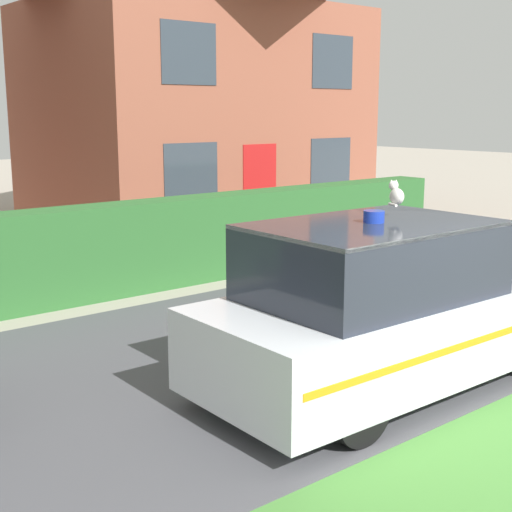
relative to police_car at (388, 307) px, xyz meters
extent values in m
cube|color=#4C4C51|center=(-0.27, 1.69, -0.84)|extent=(28.00, 5.41, 0.01)
cube|color=#2D662D|center=(0.12, 5.25, -0.13)|extent=(13.65, 0.67, 1.44)
cylinder|color=black|center=(1.54, 0.78, -0.51)|extent=(0.66, 0.21, 0.66)
cylinder|color=black|center=(-1.29, -0.79, -0.51)|extent=(0.66, 0.21, 0.66)
cylinder|color=black|center=(-1.26, 0.83, -0.51)|extent=(0.66, 0.21, 0.66)
cube|color=silver|center=(0.12, 0.00, -0.24)|extent=(4.55, 1.90, 0.82)
cube|color=#232833|center=(-0.27, 0.00, 0.55)|extent=(2.49, 1.68, 0.76)
cube|color=silver|center=(-0.27, 0.00, 0.91)|extent=(2.49, 1.68, 0.04)
cube|color=orange|center=(0.11, -0.92, -0.18)|extent=(4.29, 0.08, 0.07)
cube|color=orange|center=(0.14, 0.91, -0.18)|extent=(4.29, 0.08, 0.07)
cylinder|color=#1933A5|center=(-0.27, 0.00, 0.99)|extent=(0.21, 0.21, 0.12)
ellipsoid|color=silver|center=(0.24, 0.15, 1.13)|extent=(0.21, 0.24, 0.18)
ellipsoid|color=white|center=(0.27, 0.21, 1.12)|extent=(0.09, 0.08, 0.10)
sphere|color=silver|center=(0.28, 0.22, 1.24)|extent=(0.10, 0.10, 0.10)
cone|color=silver|center=(0.30, 0.21, 1.29)|extent=(0.04, 0.04, 0.04)
cone|color=silver|center=(0.25, 0.24, 1.29)|extent=(0.04, 0.04, 0.04)
cylinder|color=silver|center=(0.14, 0.11, 1.06)|extent=(0.10, 0.16, 0.03)
cube|color=#93513D|center=(5.32, 11.26, 1.90)|extent=(7.83, 5.92, 5.49)
cube|color=red|center=(5.11, 8.29, 0.20)|extent=(1.00, 0.02, 2.10)
cube|color=#333D47|center=(3.17, 8.29, 0.69)|extent=(1.40, 0.02, 1.30)
cube|color=#333D47|center=(7.47, 8.29, 0.69)|extent=(1.40, 0.02, 1.30)
cube|color=#333D47|center=(3.17, 8.29, 3.21)|extent=(1.40, 0.02, 1.30)
cube|color=#333D47|center=(7.47, 8.29, 3.21)|extent=(1.40, 0.02, 1.30)
camera|label=1|loc=(-5.63, -4.69, 2.02)|focal=50.00mm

